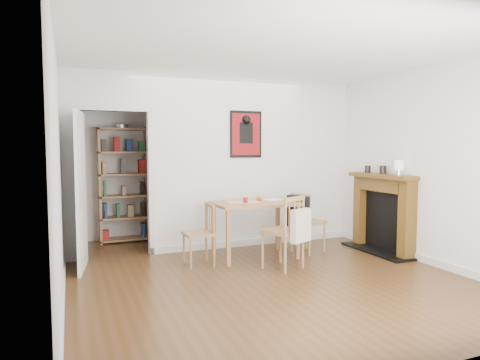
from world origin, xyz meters
name	(u,v)px	position (x,y,z in m)	size (l,w,h in m)	color
ground	(257,271)	(0.00, 0.00, 0.00)	(5.20, 5.20, 0.00)	#502F1A
room_shell	(227,164)	(0.10, 1.34, 1.30)	(5.20, 5.20, 5.20)	silver
dining_table	(255,209)	(0.26, 0.65, 0.69)	(1.15, 0.73, 0.79)	#9B6D48
chair_left	(199,234)	(-0.60, 0.56, 0.41)	(0.42, 0.42, 0.82)	#9B8248
chair_right	(307,222)	(1.08, 0.61, 0.46)	(0.61, 0.57, 0.89)	#9B8248
chair_front	(284,231)	(0.37, -0.01, 0.48)	(0.62, 0.65, 0.94)	#9B8248
bookshelf	(124,185)	(-1.33, 2.40, 0.93)	(0.79, 0.32, 1.88)	#9B6D48
fireplace	(383,210)	(2.16, 0.25, 0.62)	(0.45, 1.25, 1.16)	brown
red_glass	(245,200)	(0.08, 0.59, 0.83)	(0.06, 0.06, 0.08)	maroon
orange_fruit	(259,198)	(0.39, 0.81, 0.82)	(0.07, 0.07, 0.07)	#E35E0B
placemat	(243,202)	(0.10, 0.71, 0.79)	(0.45, 0.34, 0.00)	beige
notebook	(272,200)	(0.58, 0.76, 0.79)	(0.27, 0.20, 0.01)	silver
mantel_lamp	(399,166)	(2.13, -0.08, 1.29)	(0.13, 0.13, 0.21)	silver
ceramic_jar_a	(383,170)	(2.17, 0.30, 1.22)	(0.10, 0.10, 0.12)	black
ceramic_jar_b	(368,169)	(2.12, 0.58, 1.22)	(0.09, 0.09, 0.11)	black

